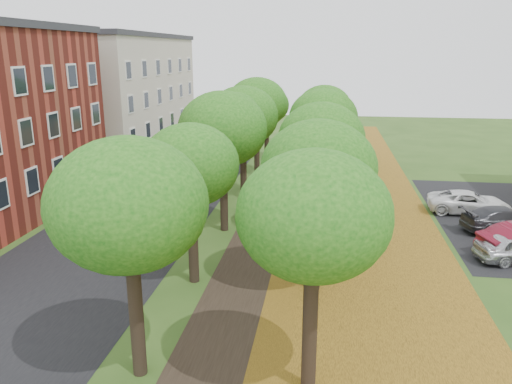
% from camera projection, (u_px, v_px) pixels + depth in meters
% --- Properties ---
extents(ground, '(120.00, 120.00, 0.00)m').
position_uv_depth(ground, '(215.00, 380.00, 14.05)').
color(ground, '#2D4C19').
rests_on(ground, ground).
extents(street_asphalt, '(8.00, 70.00, 0.01)m').
position_uv_depth(street_asphalt, '(147.00, 208.00, 29.35)').
color(street_asphalt, black).
rests_on(street_asphalt, ground).
extents(footpath, '(3.20, 70.00, 0.01)m').
position_uv_depth(footpath, '(273.00, 213.00, 28.33)').
color(footpath, black).
rests_on(footpath, ground).
extents(leaf_verge, '(7.50, 70.00, 0.01)m').
position_uv_depth(leaf_verge, '(363.00, 217.00, 27.65)').
color(leaf_verge, '#9F6F1D').
rests_on(leaf_verge, ground).
extents(tree_row_west, '(4.12, 34.12, 6.58)m').
position_uv_depth(tree_row_west, '(234.00, 129.00, 27.31)').
color(tree_row_west, black).
rests_on(tree_row_west, ground).
extents(tree_row_east, '(4.12, 34.12, 6.58)m').
position_uv_depth(tree_row_east, '(322.00, 130.00, 26.66)').
color(tree_row_east, black).
rests_on(tree_row_east, ground).
extents(building_cream, '(10.30, 20.30, 10.40)m').
position_uv_depth(building_cream, '(113.00, 92.00, 46.35)').
color(building_cream, beige).
rests_on(building_cream, ground).
extents(car_grey, '(4.69, 2.83, 1.27)m').
position_uv_depth(car_grey, '(505.00, 220.00, 25.37)').
color(car_grey, '#333438').
rests_on(car_grey, ground).
extents(car_white, '(4.63, 2.40, 1.25)m').
position_uv_depth(car_white, '(469.00, 202.00, 28.27)').
color(car_white, white).
rests_on(car_white, ground).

